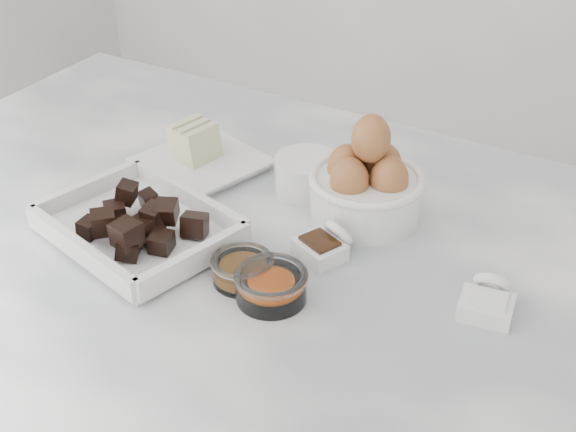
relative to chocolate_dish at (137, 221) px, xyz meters
The scene contains 9 objects.
marble_slab 0.16m from the chocolate_dish, 18.37° to the left, with size 1.20×0.80×0.04m, color white.
chocolate_dish is the anchor object (origin of this frame).
butter_plate 0.18m from the chocolate_dish, 100.82° to the left, with size 0.19×0.19×0.06m.
sugar_ramekin 0.23m from the chocolate_dish, 57.41° to the left, with size 0.09×0.09×0.05m.
egg_bowl 0.29m from the chocolate_dish, 40.15° to the left, with size 0.15×0.15×0.14m.
honey_bowl 0.16m from the chocolate_dish, ahead, with size 0.07×0.07×0.03m.
zest_bowl 0.20m from the chocolate_dish, ahead, with size 0.08×0.08×0.04m.
vanilla_spoon 0.23m from the chocolate_dish, 20.59° to the left, with size 0.07×0.08×0.04m.
salt_spoon 0.42m from the chocolate_dish, 10.17° to the left, with size 0.06×0.07×0.04m.
Camera 1 is at (0.42, -0.66, 1.49)m, focal length 50.00 mm.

